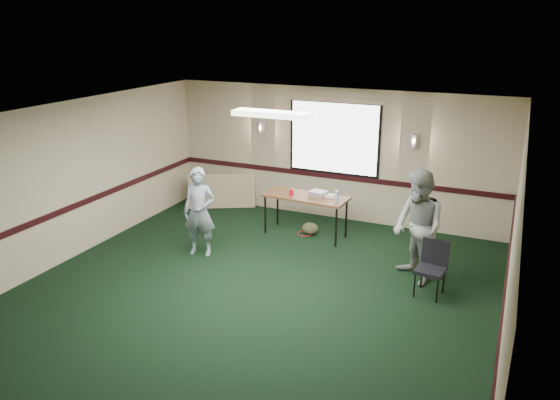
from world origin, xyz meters
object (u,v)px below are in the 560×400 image
at_px(conference_chair, 433,263).
at_px(person_right, 418,228).
at_px(folding_table, 306,199).
at_px(person_left, 200,212).
at_px(projector, 318,194).

distance_m(conference_chair, person_right, 0.61).
bearing_deg(folding_table, person_right, -21.47).
bearing_deg(folding_table, person_left, -127.40).
height_order(projector, conference_chair, projector).
bearing_deg(person_left, conference_chair, -10.14).
bearing_deg(conference_chair, person_left, -170.22).
relative_size(folding_table, person_right, 0.91).
xyz_separation_m(projector, conference_chair, (2.38, -1.47, -0.36)).
relative_size(conference_chair, person_left, 0.53).
xyz_separation_m(folding_table, person_right, (2.30, -1.07, 0.16)).
bearing_deg(person_right, person_left, -125.46).
distance_m(projector, person_right, 2.37).
bearing_deg(person_right, projector, -162.08).
distance_m(person_left, person_right, 3.70).
xyz_separation_m(person_left, person_right, (3.66, 0.50, 0.11)).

